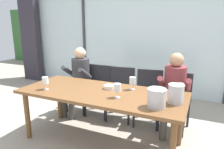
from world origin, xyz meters
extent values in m
plane|color=#9E9384|center=(0.00, 1.00, 0.00)|extent=(14.00, 14.00, 0.00)
cube|color=silver|center=(0.00, 2.30, 1.30)|extent=(7.39, 0.03, 2.60)
cube|color=#38383D|center=(-1.66, 2.28, 1.30)|extent=(0.06, 0.06, 2.60)
cube|color=#386633|center=(0.00, 5.51, 1.09)|extent=(13.39, 2.40, 2.19)
cube|color=#332D38|center=(-3.34, 2.12, 1.30)|extent=(0.56, 0.20, 2.60)
cube|color=brown|center=(0.00, 0.00, 0.71)|extent=(2.19, 0.90, 0.04)
cylinder|color=brown|center=(-0.99, -0.35, 0.35)|extent=(0.07, 0.07, 0.69)
cylinder|color=brown|center=(-0.99, 0.35, 0.35)|extent=(0.07, 0.07, 0.69)
cylinder|color=brown|center=(0.99, 0.35, 0.35)|extent=(0.07, 0.07, 0.69)
cube|color=#232328|center=(-0.84, 0.78, 0.44)|extent=(0.47, 0.47, 0.03)
cube|color=#232328|center=(-0.82, 0.98, 0.66)|extent=(0.42, 0.06, 0.42)
cylinder|color=#232328|center=(-1.04, 0.61, 0.21)|extent=(0.04, 0.04, 0.42)
cylinder|color=#232328|center=(-0.66, 0.58, 0.21)|extent=(0.04, 0.04, 0.42)
cylinder|color=#232328|center=(-1.01, 0.98, 0.21)|extent=(0.04, 0.04, 0.42)
cylinder|color=#232328|center=(-0.63, 0.96, 0.21)|extent=(0.04, 0.04, 0.42)
cube|color=#232328|center=(-0.43, 0.77, 0.44)|extent=(0.45, 0.45, 0.03)
cube|color=#232328|center=(-0.43, 0.97, 0.66)|extent=(0.42, 0.04, 0.42)
cylinder|color=#232328|center=(-0.62, 0.57, 0.21)|extent=(0.04, 0.04, 0.42)
cylinder|color=#232328|center=(-0.24, 0.58, 0.21)|extent=(0.04, 0.04, 0.42)
cylinder|color=#232328|center=(-0.62, 0.95, 0.21)|extent=(0.04, 0.04, 0.42)
cylinder|color=#232328|center=(-0.24, 0.96, 0.21)|extent=(0.04, 0.04, 0.42)
cube|color=#232328|center=(-0.04, 0.76, 0.44)|extent=(0.50, 0.50, 0.03)
cube|color=#232328|center=(-0.07, 0.96, 0.66)|extent=(0.42, 0.10, 0.42)
cylinder|color=#232328|center=(-0.20, 0.54, 0.21)|extent=(0.04, 0.04, 0.42)
cylinder|color=#232328|center=(0.18, 0.60, 0.21)|extent=(0.04, 0.04, 0.42)
cylinder|color=#232328|center=(-0.25, 0.92, 0.21)|extent=(0.04, 0.04, 0.42)
cylinder|color=#232328|center=(0.12, 0.98, 0.21)|extent=(0.04, 0.04, 0.42)
cube|color=#232328|center=(0.44, 0.76, 0.44)|extent=(0.50, 0.50, 0.03)
cube|color=#232328|center=(0.41, 0.96, 0.66)|extent=(0.42, 0.10, 0.42)
cylinder|color=#232328|center=(0.28, 0.55, 0.21)|extent=(0.04, 0.04, 0.42)
cylinder|color=#232328|center=(0.66, 0.61, 0.21)|extent=(0.04, 0.04, 0.42)
cylinder|color=#232328|center=(0.23, 0.92, 0.21)|extent=(0.04, 0.04, 0.42)
cylinder|color=#232328|center=(0.60, 0.98, 0.21)|extent=(0.04, 0.04, 0.42)
cube|color=#232328|center=(0.85, 0.76, 0.44)|extent=(0.49, 0.49, 0.03)
cube|color=#232328|center=(0.87, 0.96, 0.66)|extent=(0.42, 0.08, 0.42)
cylinder|color=#232328|center=(0.64, 0.59, 0.21)|extent=(0.04, 0.04, 0.42)
cylinder|color=#232328|center=(1.01, 0.55, 0.21)|extent=(0.04, 0.04, 0.42)
cylinder|color=#232328|center=(0.68, 0.97, 0.21)|extent=(0.04, 0.04, 0.42)
cylinder|color=#232328|center=(1.06, 0.93, 0.21)|extent=(0.04, 0.04, 0.42)
cylinder|color=#38383D|center=(-0.83, 0.80, 0.73)|extent=(0.35, 0.35, 0.52)
sphere|color=#DBAD89|center=(-0.83, 0.80, 1.08)|extent=(0.21, 0.21, 0.21)
cube|color=#47423D|center=(-0.94, 0.61, 0.47)|extent=(0.16, 0.41, 0.13)
cube|color=#47423D|center=(-0.76, 0.59, 0.47)|extent=(0.16, 0.41, 0.13)
cylinder|color=#47423D|center=(-0.96, 0.41, 0.22)|extent=(0.10, 0.10, 0.45)
cylinder|color=#47423D|center=(-0.78, 0.39, 0.22)|extent=(0.10, 0.10, 0.45)
cylinder|color=#38383D|center=(-1.03, 0.70, 0.75)|extent=(0.11, 0.33, 0.26)
cylinder|color=#38383D|center=(-0.66, 0.66, 0.75)|extent=(0.11, 0.33, 0.26)
cylinder|color=brown|center=(0.83, 0.80, 0.73)|extent=(0.34, 0.34, 0.52)
sphere|color=tan|center=(0.83, 0.80, 1.08)|extent=(0.21, 0.21, 0.21)
cube|color=#47423D|center=(0.76, 0.59, 0.47)|extent=(0.16, 0.41, 0.13)
cube|color=#47423D|center=(0.94, 0.61, 0.47)|extent=(0.16, 0.41, 0.13)
cylinder|color=#47423D|center=(0.77, 0.40, 0.22)|extent=(0.10, 0.10, 0.45)
cylinder|color=#47423D|center=(0.95, 0.41, 0.22)|extent=(0.10, 0.10, 0.45)
cylinder|color=brown|center=(0.65, 0.67, 0.75)|extent=(0.10, 0.33, 0.26)
cylinder|color=brown|center=(1.03, 0.69, 0.75)|extent=(0.10, 0.33, 0.26)
cylinder|color=#B7B7BC|center=(0.78, -0.22, 0.83)|extent=(0.20, 0.20, 0.20)
torus|color=silver|center=(0.78, -0.22, 0.93)|extent=(0.21, 0.21, 0.01)
cylinder|color=#B7B7BC|center=(0.95, -0.02, 0.84)|extent=(0.17, 0.17, 0.21)
torus|color=silver|center=(0.95, -0.02, 0.94)|extent=(0.18, 0.18, 0.01)
cylinder|color=silver|center=(0.05, 0.15, 0.76)|extent=(0.15, 0.15, 0.05)
cylinder|color=silver|center=(0.97, 0.20, 0.73)|extent=(0.07, 0.07, 0.00)
cylinder|color=silver|center=(0.97, 0.20, 0.77)|extent=(0.01, 0.01, 0.07)
cylinder|color=silver|center=(0.97, 0.20, 0.86)|extent=(0.08, 0.08, 0.09)
cylinder|color=silver|center=(-0.72, -0.23, 0.73)|extent=(0.07, 0.07, 0.00)
cylinder|color=silver|center=(-0.72, -0.23, 0.77)|extent=(0.01, 0.01, 0.07)
cylinder|color=silver|center=(-0.72, -0.23, 0.86)|extent=(0.08, 0.08, 0.09)
cylinder|color=#560C1E|center=(-0.72, -0.23, 0.83)|extent=(0.07, 0.07, 0.04)
cylinder|color=silver|center=(0.28, -0.12, 0.73)|extent=(0.07, 0.07, 0.00)
cylinder|color=silver|center=(0.28, -0.12, 0.77)|extent=(0.01, 0.01, 0.07)
cylinder|color=silver|center=(0.28, -0.12, 0.86)|extent=(0.08, 0.08, 0.09)
cylinder|color=#560C1E|center=(0.28, -0.12, 0.83)|extent=(0.07, 0.07, 0.04)
cylinder|color=silver|center=(0.35, 0.24, 0.73)|extent=(0.07, 0.07, 0.00)
cylinder|color=silver|center=(0.35, 0.24, 0.77)|extent=(0.01, 0.01, 0.07)
cylinder|color=silver|center=(0.35, 0.24, 0.86)|extent=(0.08, 0.08, 0.09)
cylinder|color=#E0D184|center=(0.35, 0.24, 0.83)|extent=(0.07, 0.07, 0.04)
camera|label=1|loc=(1.19, -2.26, 1.59)|focal=32.63mm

